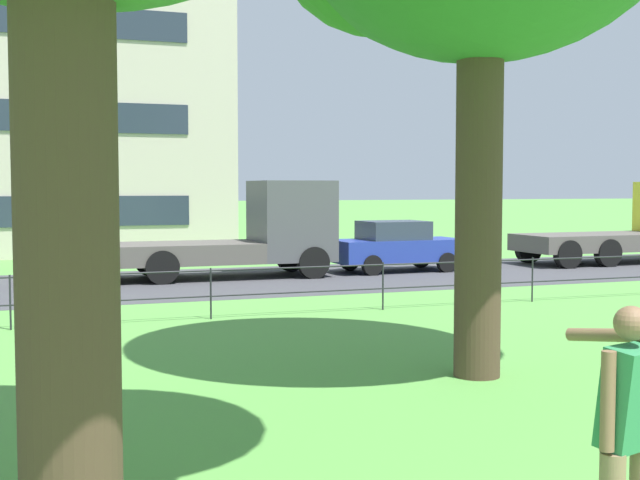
{
  "coord_description": "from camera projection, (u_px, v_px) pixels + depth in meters",
  "views": [
    {
      "loc": [
        -3.5,
        -1.79,
        2.57
      ],
      "look_at": [
        0.14,
        8.28,
        1.89
      ],
      "focal_mm": 47.07,
      "sensor_mm": 36.0,
      "label": 1
    }
  ],
  "objects": [
    {
      "name": "person_thrower",
      "position": [
        627.0,
        437.0,
        5.29
      ],
      "size": [
        0.5,
        0.85,
        1.83
      ],
      "color": "#846B4C",
      "rests_on": "ground"
    },
    {
      "name": "street_strip",
      "position": [
        160.0,
        284.0,
        22.2
      ],
      "size": [
        80.0,
        7.41,
        0.01
      ],
      "primitive_type": "cube",
      "color": "#424247",
      "rests_on": "ground"
    },
    {
      "name": "flatbed_truck_center",
      "position": [
        242.0,
        234.0,
        23.87
      ],
      "size": [
        7.32,
        2.46,
        2.75
      ],
      "color": "#4C4C51",
      "rests_on": "ground"
    },
    {
      "name": "park_fence",
      "position": [
        211.0,
        285.0,
        16.26
      ],
      "size": [
        29.3,
        0.04,
        1.0
      ],
      "color": "#232328",
      "rests_on": "ground"
    },
    {
      "name": "car_blue_far_right",
      "position": [
        397.0,
        246.0,
        25.47
      ],
      "size": [
        4.06,
        1.92,
        1.54
      ],
      "color": "#233899",
      "rests_on": "ground"
    }
  ]
}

